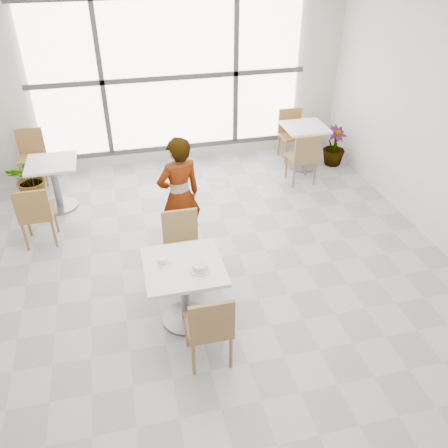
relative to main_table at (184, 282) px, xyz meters
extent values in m
plane|color=#9E9EA5|center=(0.49, 0.57, -0.52)|extent=(7.00, 7.00, 0.00)
plane|color=white|center=(0.49, 0.57, 2.48)|extent=(7.00, 7.00, 0.00)
plane|color=silver|center=(0.49, 4.07, 0.98)|extent=(6.00, 0.00, 6.00)
cube|color=white|center=(0.49, 4.01, 0.98)|extent=(4.40, 0.04, 2.40)
cube|color=#3F3F42|center=(0.49, 3.98, 0.98)|extent=(4.60, 0.05, 0.08)
cube|color=#3F3F42|center=(-0.61, 3.98, 0.98)|extent=(0.08, 0.05, 2.40)
cube|color=#3F3F42|center=(1.59, 3.98, 0.98)|extent=(0.08, 0.05, 2.40)
cube|color=#3F3F42|center=(0.49, 3.98, -0.24)|extent=(4.60, 0.05, 0.08)
cube|color=silver|center=(0.00, 0.00, 0.21)|extent=(0.80, 0.80, 0.04)
cylinder|color=slate|center=(0.00, 0.00, -0.17)|extent=(0.10, 0.10, 0.71)
cylinder|color=slate|center=(0.00, 0.00, -0.51)|extent=(0.52, 0.52, 0.03)
cube|color=brown|center=(0.13, -0.56, -0.09)|extent=(0.42, 0.42, 0.04)
cube|color=brown|center=(0.13, -0.75, 0.14)|extent=(0.42, 0.04, 0.42)
cylinder|color=brown|center=(0.31, -0.38, -0.32)|extent=(0.04, 0.04, 0.41)
cylinder|color=brown|center=(0.31, -0.74, -0.32)|extent=(0.04, 0.04, 0.41)
cylinder|color=brown|center=(-0.05, -0.38, -0.32)|extent=(0.04, 0.04, 0.41)
cylinder|color=brown|center=(-0.05, -0.74, -0.32)|extent=(0.04, 0.04, 0.41)
cube|color=#9A7B4C|center=(0.09, 0.67, -0.09)|extent=(0.42, 0.42, 0.04)
cube|color=#9A7B4C|center=(0.09, 0.86, 0.14)|extent=(0.42, 0.04, 0.42)
cylinder|color=#9A7B4C|center=(-0.09, 0.49, -0.32)|extent=(0.04, 0.04, 0.41)
cylinder|color=#9A7B4C|center=(-0.09, 0.85, -0.32)|extent=(0.04, 0.04, 0.41)
cylinder|color=#9A7B4C|center=(0.27, 0.49, -0.32)|extent=(0.04, 0.04, 0.41)
cylinder|color=#9A7B4C|center=(0.27, 0.85, -0.32)|extent=(0.04, 0.04, 0.41)
cylinder|color=silver|center=(0.15, -0.12, 0.23)|extent=(0.21, 0.21, 0.01)
cylinder|color=silver|center=(0.15, -0.12, 0.27)|extent=(0.16, 0.16, 0.07)
torus|color=silver|center=(0.15, -0.12, 0.31)|extent=(0.16, 0.16, 0.01)
cylinder|color=#C0BA84|center=(0.15, -0.12, 0.27)|extent=(0.14, 0.14, 0.05)
cylinder|color=#F4E29E|center=(0.15, -0.11, 0.31)|extent=(0.03, 0.03, 0.02)
cylinder|color=beige|center=(0.20, -0.12, 0.31)|extent=(0.03, 0.03, 0.02)
cylinder|color=#F7E69F|center=(0.17, -0.10, 0.31)|extent=(0.03, 0.03, 0.02)
cylinder|color=beige|center=(0.13, -0.09, 0.31)|extent=(0.03, 0.03, 0.01)
cylinder|color=beige|center=(0.18, -0.12, 0.30)|extent=(0.03, 0.03, 0.02)
cylinder|color=beige|center=(0.18, -0.16, 0.31)|extent=(0.03, 0.03, 0.01)
cylinder|color=#F8E6A0|center=(0.17, -0.09, 0.31)|extent=(0.03, 0.03, 0.02)
cylinder|color=beige|center=(0.12, -0.12, 0.31)|extent=(0.03, 0.03, 0.01)
cylinder|color=beige|center=(0.15, -0.12, 0.31)|extent=(0.03, 0.03, 0.02)
cylinder|color=beige|center=(0.14, -0.13, 0.31)|extent=(0.03, 0.03, 0.02)
cylinder|color=white|center=(-0.21, 0.07, 0.23)|extent=(0.13, 0.13, 0.01)
cylinder|color=white|center=(-0.21, 0.07, 0.27)|extent=(0.08, 0.08, 0.06)
torus|color=white|center=(-0.17, 0.07, 0.27)|extent=(0.05, 0.01, 0.05)
cylinder|color=black|center=(-0.21, 0.07, 0.29)|extent=(0.07, 0.07, 0.00)
cube|color=silver|center=(-0.16, 0.05, 0.24)|extent=(0.09, 0.05, 0.00)
sphere|color=silver|center=(-0.12, 0.06, 0.24)|extent=(0.02, 0.02, 0.02)
imported|color=black|center=(0.17, 1.33, 0.26)|extent=(0.65, 0.52, 1.57)
cube|color=silver|center=(-1.46, 2.80, 0.21)|extent=(0.70, 0.70, 0.04)
cylinder|color=slate|center=(-1.46, 2.80, -0.17)|extent=(0.10, 0.10, 0.71)
cylinder|color=slate|center=(-1.46, 2.80, -0.51)|extent=(0.52, 0.52, 0.03)
cube|color=white|center=(2.62, 3.25, 0.21)|extent=(0.70, 0.70, 0.04)
cylinder|color=gray|center=(2.62, 3.25, -0.17)|extent=(0.10, 0.10, 0.71)
cylinder|color=gray|center=(2.62, 3.25, -0.51)|extent=(0.52, 0.52, 0.03)
cube|color=olive|center=(-1.64, 1.93, -0.09)|extent=(0.42, 0.42, 0.04)
cube|color=olive|center=(-1.64, 1.74, 0.14)|extent=(0.42, 0.04, 0.42)
cylinder|color=olive|center=(-1.46, 2.11, -0.32)|extent=(0.04, 0.04, 0.41)
cylinder|color=olive|center=(-1.46, 1.75, -0.32)|extent=(0.04, 0.04, 0.41)
cylinder|color=olive|center=(-1.82, 2.11, -0.32)|extent=(0.04, 0.04, 0.41)
cylinder|color=olive|center=(-1.82, 1.75, -0.32)|extent=(0.04, 0.04, 0.41)
cube|color=olive|center=(-1.88, 3.73, -0.09)|extent=(0.42, 0.42, 0.04)
cube|color=olive|center=(-1.88, 3.92, 0.14)|extent=(0.42, 0.04, 0.42)
cylinder|color=olive|center=(-2.06, 3.55, -0.32)|extent=(0.04, 0.04, 0.41)
cylinder|color=olive|center=(-2.06, 3.91, -0.32)|extent=(0.04, 0.04, 0.41)
cylinder|color=olive|center=(-1.70, 3.55, -0.32)|extent=(0.04, 0.04, 0.41)
cylinder|color=olive|center=(-1.70, 3.91, -0.32)|extent=(0.04, 0.04, 0.41)
cube|color=olive|center=(2.38, 2.73, -0.09)|extent=(0.42, 0.42, 0.04)
cube|color=olive|center=(2.38, 2.54, 0.14)|extent=(0.42, 0.04, 0.42)
cylinder|color=olive|center=(2.56, 2.91, -0.32)|extent=(0.04, 0.04, 0.41)
cylinder|color=olive|center=(2.56, 2.55, -0.32)|extent=(0.04, 0.04, 0.41)
cylinder|color=olive|center=(2.20, 2.91, -0.32)|extent=(0.04, 0.04, 0.41)
cylinder|color=olive|center=(2.20, 2.55, -0.32)|extent=(0.04, 0.04, 0.41)
cube|color=olive|center=(2.56, 3.63, -0.09)|extent=(0.42, 0.42, 0.04)
cube|color=olive|center=(2.56, 3.82, 0.14)|extent=(0.42, 0.04, 0.42)
cylinder|color=olive|center=(2.38, 3.45, -0.32)|extent=(0.04, 0.04, 0.41)
cylinder|color=olive|center=(2.38, 3.81, -0.32)|extent=(0.04, 0.04, 0.41)
cylinder|color=olive|center=(2.74, 3.45, -0.32)|extent=(0.04, 0.04, 0.41)
cylinder|color=olive|center=(2.74, 3.81, -0.32)|extent=(0.04, 0.04, 0.41)
imported|color=#427F3A|center=(-1.83, 3.16, -0.16)|extent=(0.71, 0.63, 0.73)
imported|color=#418340|center=(3.19, 3.21, -0.18)|extent=(0.48, 0.48, 0.69)
camera|label=1|loc=(-0.47, -3.68, 3.13)|focal=37.27mm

